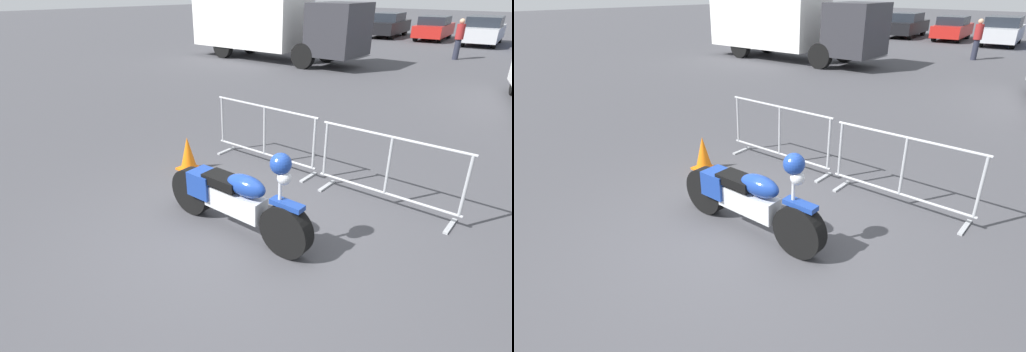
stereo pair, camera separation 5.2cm
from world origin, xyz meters
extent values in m
plane|color=#424247|center=(0.00, 0.00, 0.00)|extent=(120.00, 120.00, 0.00)
cylinder|color=black|center=(0.70, 0.22, 0.33)|extent=(0.66, 0.21, 0.65)
cylinder|color=black|center=(-0.89, 0.15, 0.33)|extent=(0.66, 0.21, 0.65)
cube|color=silver|center=(-0.10, 0.18, 0.43)|extent=(0.87, 0.28, 0.29)
ellipsoid|color=navy|center=(0.09, 0.19, 0.72)|extent=(0.58, 0.29, 0.27)
cube|color=black|center=(-0.28, 0.18, 0.68)|extent=(0.54, 0.31, 0.12)
cube|color=navy|center=(-0.63, 0.16, 0.53)|extent=(0.38, 0.34, 0.33)
cube|color=navy|center=(0.70, 0.22, 0.68)|extent=(0.41, 0.16, 0.06)
cylinder|color=silver|center=(0.59, 0.21, 0.81)|extent=(0.04, 0.04, 0.46)
sphere|color=silver|center=(0.65, 0.21, 0.99)|extent=(0.16, 0.16, 0.16)
sphere|color=navy|center=(0.59, 0.21, 1.15)|extent=(0.25, 0.25, 0.25)
cylinder|color=#9EA0A5|center=(-1.23, 2.09, 1.05)|extent=(2.11, 0.12, 0.04)
cylinder|color=#9EA0A5|center=(-1.23, 2.09, 0.20)|extent=(2.11, 0.12, 0.04)
cylinder|color=#9EA0A5|center=(-2.24, 2.06, 0.62)|extent=(0.05, 0.05, 0.85)
cylinder|color=#9EA0A5|center=(-1.23, 2.09, 0.62)|extent=(0.05, 0.05, 0.85)
cylinder|color=#9EA0A5|center=(-0.23, 2.13, 0.62)|extent=(0.05, 0.05, 0.85)
cube|color=#9EA0A5|center=(-2.17, 2.06, 0.01)|extent=(0.08, 0.44, 0.03)
cube|color=#9EA0A5|center=(-0.30, 2.13, 0.01)|extent=(0.08, 0.44, 0.03)
cylinder|color=#9EA0A5|center=(1.04, 2.09, 1.05)|extent=(2.11, 0.12, 0.04)
cylinder|color=#9EA0A5|center=(1.04, 2.09, 0.20)|extent=(2.11, 0.12, 0.04)
cylinder|color=#9EA0A5|center=(0.04, 2.06, 0.62)|extent=(0.05, 0.05, 0.85)
cylinder|color=#9EA0A5|center=(1.04, 2.09, 0.62)|extent=(0.05, 0.05, 0.85)
cylinder|color=#9EA0A5|center=(2.05, 2.13, 0.62)|extent=(0.05, 0.05, 0.85)
cube|color=#9EA0A5|center=(0.11, 2.06, 0.01)|extent=(0.08, 0.44, 0.03)
cube|color=#9EA0A5|center=(1.98, 2.13, 0.01)|extent=(0.08, 0.44, 0.03)
cube|color=white|center=(-9.57, 10.99, 1.73)|extent=(5.10, 2.53, 2.50)
cube|color=#2D2D33|center=(-5.28, 11.19, 1.43)|extent=(1.90, 2.27, 1.90)
cylinder|color=black|center=(-6.25, 12.11, 0.48)|extent=(0.97, 0.32, 0.96)
cylinder|color=black|center=(-6.16, 10.18, 0.48)|extent=(0.97, 0.32, 0.96)
cylinder|color=black|center=(-10.47, 11.91, 0.48)|extent=(0.97, 0.32, 0.96)
cylinder|color=black|center=(-10.38, 9.98, 0.48)|extent=(0.97, 0.32, 0.96)
cube|color=tan|center=(-11.43, 23.02, 0.56)|extent=(2.11, 4.14, 0.64)
cube|color=#1E232B|center=(-11.42, 22.89, 1.11)|extent=(1.73, 2.20, 0.46)
cylinder|color=black|center=(-12.27, 24.19, 0.29)|extent=(0.28, 0.61, 0.59)
cylinder|color=black|center=(-10.93, 24.37, 0.29)|extent=(0.28, 0.61, 0.59)
cylinder|color=black|center=(-11.94, 21.68, 0.29)|extent=(0.28, 0.61, 0.59)
cylinder|color=black|center=(-10.60, 21.85, 0.29)|extent=(0.28, 0.61, 0.59)
cube|color=black|center=(-8.61, 22.93, 0.60)|extent=(2.26, 4.44, 0.69)
cube|color=#1E232B|center=(-8.59, 22.78, 1.20)|extent=(1.86, 2.36, 0.49)
cylinder|color=black|center=(-9.50, 24.19, 0.32)|extent=(0.30, 0.66, 0.63)
cylinder|color=black|center=(-8.06, 24.37, 0.32)|extent=(0.30, 0.66, 0.63)
cylinder|color=black|center=(-9.15, 21.49, 0.32)|extent=(0.30, 0.66, 0.63)
cylinder|color=black|center=(-7.71, 21.68, 0.32)|extent=(0.30, 0.66, 0.63)
cube|color=#B21E19|center=(-5.78, 23.12, 0.56)|extent=(2.11, 4.15, 0.65)
cube|color=#1E232B|center=(-5.76, 22.99, 1.12)|extent=(1.74, 2.21, 0.46)
cylinder|color=black|center=(-6.62, 24.30, 0.30)|extent=(0.28, 0.61, 0.59)
cylinder|color=black|center=(-5.27, 24.47, 0.30)|extent=(0.28, 0.61, 0.59)
cylinder|color=black|center=(-6.29, 21.77, 0.30)|extent=(0.28, 0.61, 0.59)
cylinder|color=black|center=(-4.95, 21.95, 0.30)|extent=(0.28, 0.61, 0.59)
cube|color=#B7BABF|center=(-2.96, 22.66, 0.62)|extent=(2.32, 4.56, 0.71)
cube|color=#1E232B|center=(-2.94, 22.51, 1.23)|extent=(1.91, 2.42, 0.51)
cylinder|color=black|center=(-3.88, 23.95, 0.32)|extent=(0.30, 0.67, 0.65)
cylinder|color=black|center=(-2.40, 24.14, 0.32)|extent=(0.30, 0.67, 0.65)
cylinder|color=black|center=(-3.52, 21.18, 0.32)|extent=(0.30, 0.67, 0.65)
cylinder|color=black|center=(-2.04, 21.37, 0.32)|extent=(0.30, 0.67, 0.65)
cylinder|color=#262838|center=(-2.39, 16.42, 0.42)|extent=(0.27, 0.27, 0.85)
cylinder|color=maroon|center=(-2.39, 16.42, 1.16)|extent=(0.39, 0.39, 0.62)
sphere|color=tan|center=(-2.39, 16.42, 1.58)|extent=(0.22, 0.22, 0.22)
cube|color=orange|center=(-2.07, 1.05, 0.01)|extent=(0.34, 0.34, 0.03)
cone|color=orange|center=(-2.07, 1.05, 0.31)|extent=(0.28, 0.28, 0.56)
camera|label=1|loc=(3.03, -2.94, 2.88)|focal=28.00mm
camera|label=2|loc=(3.06, -2.91, 2.88)|focal=28.00mm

